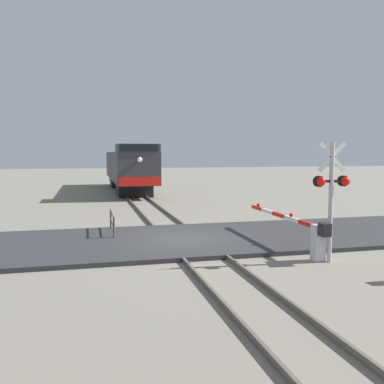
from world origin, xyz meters
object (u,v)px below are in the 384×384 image
crossing_signal (332,189)px  guard_railing (112,221)px  crossing_gate (306,232)px  locomotive (129,168)px

crossing_signal → guard_railing: size_ratio=1.61×
crossing_gate → guard_railing: (-6.07, 4.87, -0.18)m
locomotive → guard_railing: 20.60m
crossing_signal → crossing_gate: 1.85m
guard_railing → crossing_signal: bearing=-42.9°
locomotive → crossing_gate: bearing=-82.2°
crossing_gate → locomotive: bearing=97.8°
locomotive → guard_railing: (-2.62, -20.38, -1.49)m
locomotive → crossing_signal: bearing=-81.9°
crossing_signal → crossing_gate: (-0.27, 1.02, -1.51)m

